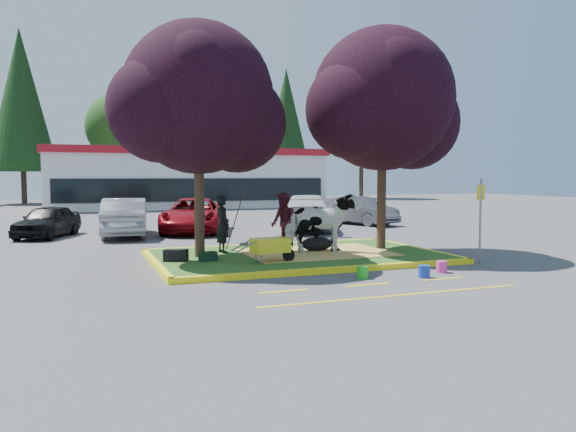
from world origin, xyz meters
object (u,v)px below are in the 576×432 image
object	(u,v)px
cow	(321,223)
bucket_blue	(424,271)
calf	(317,244)
handler	(223,224)
wheelbarrow	(271,246)
car_silver	(125,217)
sign_post	(481,212)
bucket_green	(362,272)
bucket_pink	(442,267)
car_black	(47,221)

from	to	relation	value
cow	bucket_blue	distance (m)	3.96
calf	bucket_blue	size ratio (longest dim) A/B	3.38
handler	bucket_blue	xyz separation A→B (m)	(3.69, -4.84, -0.85)
wheelbarrow	car_silver	world-z (taller)	car_silver
handler	sign_post	xyz separation A→B (m)	(6.30, -3.64, 0.44)
cow	sign_post	xyz separation A→B (m)	(3.62, -2.52, 0.40)
cow	calf	world-z (taller)	cow
cow	bucket_green	distance (m)	3.43
bucket_pink	car_black	bearing A→B (deg)	128.17
calf	bucket_pink	size ratio (longest dim) A/B	3.47
bucket_pink	car_black	xyz separation A→B (m)	(-9.58, 12.19, 0.49)
handler	sign_post	world-z (taller)	sign_post
bucket_green	handler	bearing A→B (deg)	117.14
cow	car_black	world-z (taller)	cow
bucket_pink	bucket_blue	distance (m)	0.93
bucket_blue	wheelbarrow	bearing A→B (deg)	138.76
wheelbarrow	sign_post	size ratio (longest dim) A/B	0.73
wheelbarrow	bucket_green	distance (m)	2.70
calf	bucket_pink	xyz separation A→B (m)	(1.75, -3.78, -0.22)
bucket_pink	calf	bearing A→B (deg)	114.85
cow	sign_post	distance (m)	4.43
cow	car_black	xyz separation A→B (m)	(-7.75, 8.91, -0.40)
calf	bucket_pink	distance (m)	4.17
bucket_green	car_silver	distance (m)	12.29
cow	handler	xyz separation A→B (m)	(-2.68, 1.12, -0.04)
car_black	bucket_green	bearing A→B (deg)	-36.49
handler	car_black	xyz separation A→B (m)	(-5.07, 7.79, -0.36)
wheelbarrow	sign_post	bearing A→B (deg)	-23.11
bucket_green	car_black	world-z (taller)	car_black
car_black	car_silver	distance (m)	2.98
sign_post	bucket_pink	world-z (taller)	sign_post
car_silver	sign_post	bearing A→B (deg)	135.68
bucket_green	car_silver	size ratio (longest dim) A/B	0.06
cow	bucket_pink	bearing A→B (deg)	-146.10
cow	bucket_pink	xyz separation A→B (m)	(1.83, -3.28, -0.89)
bucket_blue	handler	bearing A→B (deg)	127.29
car_black	car_silver	world-z (taller)	car_silver
car_black	handler	bearing A→B (deg)	-34.42
wheelbarrow	car_black	xyz separation A→B (m)	(-5.79, 10.03, 0.04)
handler	car_black	size ratio (longest dim) A/B	0.45
cow	car_silver	world-z (taller)	cow
car_silver	calf	bearing A→B (deg)	130.07
wheelbarrow	car_black	world-z (taller)	car_black
handler	wheelbarrow	bearing A→B (deg)	-173.16
sign_post	car_black	bearing A→B (deg)	118.32
bucket_pink	bucket_blue	bearing A→B (deg)	-151.62
cow	car_black	size ratio (longest dim) A/B	0.56
wheelbarrow	car_black	bearing A→B (deg)	111.03
cow	calf	size ratio (longest dim) A/B	2.10
sign_post	bucket_blue	bearing A→B (deg)	-171.89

